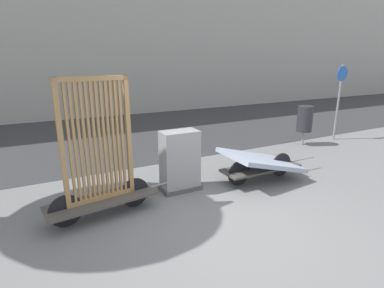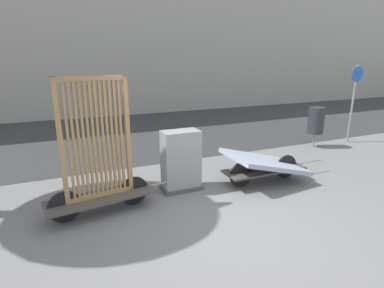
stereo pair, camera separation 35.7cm
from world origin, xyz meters
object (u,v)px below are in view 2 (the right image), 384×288
utility_cabinet (181,163)px  trash_bin (316,121)px  bike_cart_with_bedframe (99,167)px  sign_post (354,95)px  bike_cart_with_mattress (265,164)px

utility_cabinet → trash_bin: (4.61, 1.22, 0.24)m
bike_cart_with_bedframe → sign_post: bearing=3.6°
bike_cart_with_mattress → bike_cart_with_bedframe: bearing=179.8°
bike_cart_with_bedframe → sign_post: (7.52, 1.57, 0.64)m
bike_cart_with_bedframe → utility_cabinet: bearing=4.8°
trash_bin → bike_cart_with_mattress: bearing=-151.6°
bike_cart_with_mattress → sign_post: sign_post is taller
utility_cabinet → trash_bin: 4.77m
bike_cart_with_mattress → trash_bin: 3.33m
bike_cart_with_mattress → sign_post: size_ratio=1.05×
utility_cabinet → sign_post: (5.98, 1.21, 0.90)m
bike_cart_with_bedframe → utility_cabinet: (1.54, 0.36, -0.26)m
bike_cart_with_bedframe → trash_bin: (6.15, 1.57, -0.02)m
utility_cabinet → trash_bin: bearing=14.8°
utility_cabinet → bike_cart_with_bedframe: bearing=-167.0°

